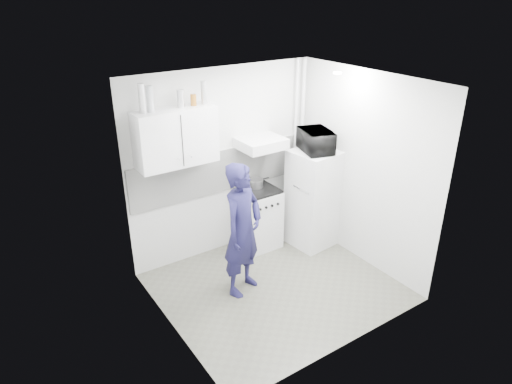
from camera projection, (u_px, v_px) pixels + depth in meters
floor at (276, 287)px, 5.84m from camera, size 2.80×2.80×0.00m
ceiling at (280, 82)px, 4.76m from camera, size 2.80×2.80×0.00m
wall_back at (224, 163)px, 6.24m from camera, size 2.80×0.00×2.80m
wall_left at (166, 228)px, 4.59m from camera, size 0.00×2.60×2.60m
wall_right at (363, 170)px, 6.01m from camera, size 0.00×2.60×2.60m
person at (243, 230)px, 5.46m from camera, size 0.73×0.62×1.70m
stove at (258, 218)px, 6.62m from camera, size 0.55×0.55×0.87m
fridge at (313, 199)px, 6.57m from camera, size 0.65×0.65×1.44m
stove_top at (258, 190)px, 6.43m from camera, size 0.52×0.52×0.03m
saucepan at (256, 183)px, 6.47m from camera, size 0.20×0.20×0.11m
microwave at (316, 141)px, 6.21m from camera, size 0.63×0.51×0.30m
bottle_a at (142, 99)px, 5.10m from camera, size 0.08×0.08×0.33m
bottle_b at (150, 99)px, 5.15m from camera, size 0.08×0.08×0.30m
canister_a at (180, 99)px, 5.36m from camera, size 0.08×0.08×0.21m
canister_b at (193, 100)px, 5.46m from camera, size 0.07×0.07×0.14m
bottle_e at (204, 93)px, 5.51m from camera, size 0.07×0.07×0.28m
upper_cabinet at (176, 137)px, 5.50m from camera, size 1.00×0.35×0.70m
range_hood at (261, 143)px, 6.17m from camera, size 0.60×0.50×0.14m
backsplash at (224, 170)px, 6.28m from camera, size 2.74×0.03×0.60m
pipe_a at (301, 147)px, 6.84m from camera, size 0.05×0.05×2.60m
pipe_b at (295, 149)px, 6.78m from camera, size 0.04×0.04×2.60m
ceiling_spot_fixture at (337, 73)px, 5.43m from camera, size 0.10×0.10×0.02m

